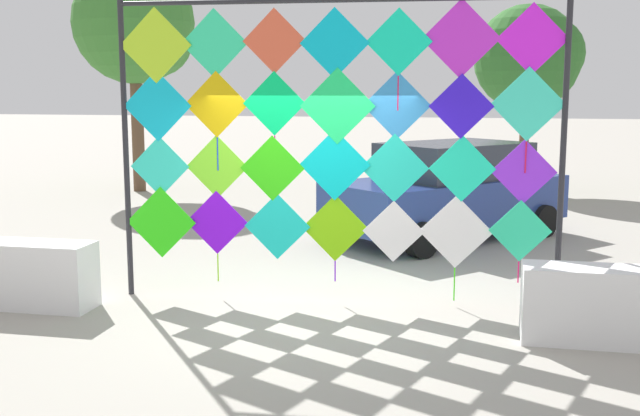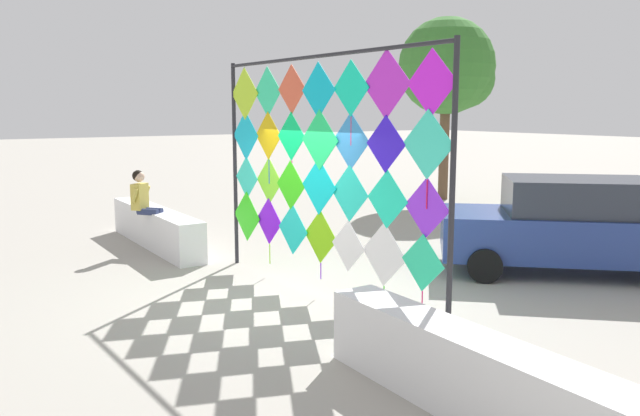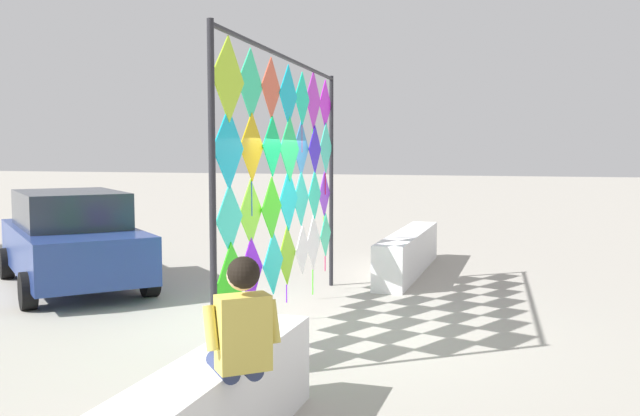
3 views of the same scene
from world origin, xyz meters
The scene contains 7 objects.
ground centered at (0.00, 0.00, 0.00)m, with size 120.00×120.00×0.00m, color #9E998E.
plaza_ledge_left centered at (-4.54, -0.29, 0.39)m, with size 4.20×0.53×0.79m, color white.
plaza_ledge_right centered at (4.54, -0.29, 0.39)m, with size 4.20×0.53×0.79m, color white.
kite_display_rack centered at (0.27, 0.64, 2.14)m, with size 5.28×0.36×3.63m.
seated_vendor centered at (-4.16, -0.59, 0.98)m, with size 0.77×0.75×1.64m.
parked_car centered at (1.48, 5.05, 0.84)m, with size 4.23×4.38×1.65m.
tree_far_right centered at (-6.38, 9.87, 4.07)m, with size 2.98×3.06×5.65m.
Camera 2 is at (8.12, -4.43, 2.81)m, focal length 35.36 mm.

